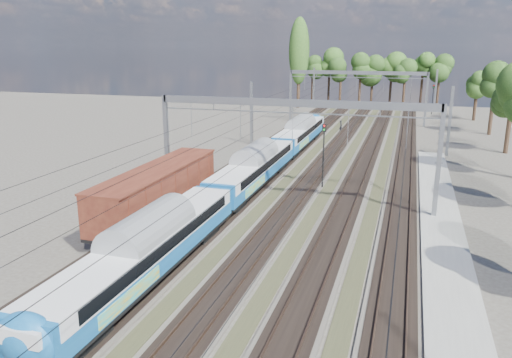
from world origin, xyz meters
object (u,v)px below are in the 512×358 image
(emu_train, at_px, (254,164))
(signal_near, at_px, (324,148))
(freight_boxcar, at_px, (158,190))
(signal_far, at_px, (433,96))
(worker, at_px, (341,126))

(emu_train, bearing_deg, signal_near, 23.97)
(emu_train, relative_size, freight_boxcar, 3.91)
(signal_far, bearing_deg, emu_train, -117.15)
(signal_far, bearing_deg, signal_near, -112.25)
(emu_train, bearing_deg, freight_boxcar, -113.68)
(emu_train, relative_size, worker, 33.16)
(emu_train, height_order, worker, emu_train)
(signal_far, bearing_deg, freight_boxcar, -118.28)
(signal_far, bearing_deg, worker, -129.42)
(freight_boxcar, relative_size, worker, 8.48)
(signal_near, relative_size, signal_far, 1.06)
(worker, bearing_deg, signal_far, -35.26)
(emu_train, xyz_separation_m, worker, (3.43, 34.72, -1.56))
(emu_train, distance_m, freight_boxcar, 11.21)
(worker, distance_m, signal_far, 30.04)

